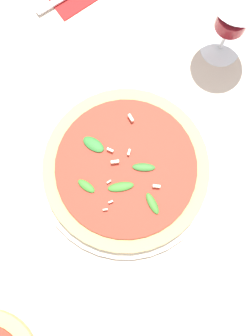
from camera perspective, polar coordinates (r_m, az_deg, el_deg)
The scene contains 3 objects.
ground_plane at distance 0.81m, azimuth 0.51°, elevation -2.15°, with size 6.00×6.00×0.00m, color beige.
pizza_arugula_main at distance 0.80m, azimuth -0.01°, elevation -0.19°, with size 0.30×0.30×0.05m.
wine_glass at distance 0.80m, azimuth 13.10°, elevation 17.72°, with size 0.10×0.10×0.17m.
Camera 1 is at (-0.06, -0.11, 0.80)m, focal length 50.00 mm.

